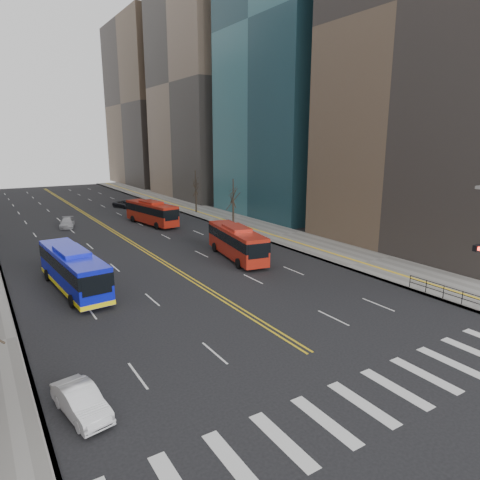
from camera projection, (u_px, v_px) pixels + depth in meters
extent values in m
plane|color=black|center=(379.00, 396.00, 20.66)|extent=(220.00, 220.00, 0.00)
cube|color=slate|center=(225.00, 218.00, 66.79)|extent=(7.00, 130.00, 0.15)
cube|color=silver|center=(233.00, 463.00, 16.38)|extent=(0.70, 4.00, 0.01)
cube|color=silver|center=(282.00, 440.00, 17.60)|extent=(0.70, 4.00, 0.01)
cube|color=silver|center=(325.00, 421.00, 18.83)|extent=(0.70, 4.00, 0.01)
cube|color=silver|center=(362.00, 404.00, 20.05)|extent=(0.70, 4.00, 0.01)
cube|color=silver|center=(395.00, 388.00, 21.27)|extent=(0.70, 4.00, 0.01)
cube|color=silver|center=(425.00, 375.00, 22.50)|extent=(0.70, 4.00, 0.01)
cube|color=silver|center=(451.00, 363.00, 23.72)|extent=(0.70, 4.00, 0.01)
cube|color=silver|center=(475.00, 352.00, 24.94)|extent=(0.70, 4.00, 0.01)
cube|color=gold|center=(93.00, 220.00, 65.88)|extent=(0.15, 100.00, 0.01)
cube|color=gold|center=(96.00, 219.00, 66.09)|extent=(0.15, 100.00, 0.01)
cube|color=brown|center=(458.00, 16.00, 45.79)|extent=(20.00, 24.00, 50.00)
cube|color=#326771|center=(302.00, 27.00, 66.29)|extent=(20.00, 22.00, 58.00)
cube|color=#7B6655|center=(213.00, 86.00, 89.41)|extent=(20.00, 26.00, 46.00)
cube|color=brown|center=(153.00, 105.00, 115.72)|extent=(18.00, 30.00, 42.00)
cube|color=black|center=(479.00, 247.00, 26.74)|extent=(1.10, 0.28, 0.38)
cylinder|color=#FF190C|center=(479.00, 249.00, 26.42)|extent=(0.24, 0.08, 0.24)
cube|color=black|center=(444.00, 286.00, 32.74)|extent=(0.04, 6.00, 0.04)
cylinder|color=black|center=(462.00, 298.00, 31.62)|extent=(0.06, 0.06, 1.00)
cylinder|color=black|center=(443.00, 292.00, 32.86)|extent=(0.06, 0.06, 1.00)
cylinder|color=black|center=(426.00, 286.00, 34.09)|extent=(0.06, 0.06, 1.00)
cylinder|color=black|center=(410.00, 281.00, 35.33)|extent=(0.06, 0.06, 1.00)
cylinder|color=#2F251D|center=(233.00, 213.00, 61.50)|extent=(0.28, 0.28, 3.50)
cylinder|color=#2F251D|center=(196.00, 202.00, 71.36)|extent=(0.28, 0.28, 3.75)
cube|color=#0C15C1|center=(73.00, 269.00, 34.80)|extent=(3.32, 12.09, 2.83)
cube|color=black|center=(73.00, 263.00, 34.67)|extent=(3.38, 12.11, 1.02)
cube|color=#0C15C1|center=(71.00, 251.00, 34.45)|extent=(2.28, 4.31, 0.40)
cube|color=yellow|center=(74.00, 284.00, 35.08)|extent=(3.38, 12.11, 0.35)
cylinder|color=black|center=(72.00, 301.00, 31.37)|extent=(0.37, 1.02, 1.00)
cylinder|color=black|center=(105.00, 294.00, 32.80)|extent=(0.37, 1.02, 1.00)
cylinder|color=black|center=(47.00, 275.00, 37.38)|extent=(0.37, 1.02, 1.00)
cylinder|color=black|center=(77.00, 270.00, 38.81)|extent=(0.37, 1.02, 1.00)
cube|color=#A51F11|center=(237.00, 242.00, 44.16)|extent=(4.14, 10.92, 2.75)
cube|color=black|center=(237.00, 237.00, 44.03)|extent=(4.21, 10.95, 0.99)
cube|color=#A51F11|center=(237.00, 228.00, 43.82)|extent=(2.53, 4.00, 0.40)
cylinder|color=black|center=(238.00, 263.00, 40.92)|extent=(0.46, 1.04, 1.00)
cylinder|color=black|center=(261.00, 261.00, 41.83)|extent=(0.46, 1.04, 1.00)
cylinder|color=black|center=(215.00, 247.00, 47.05)|extent=(0.46, 1.04, 1.00)
cylinder|color=black|center=(235.00, 245.00, 47.96)|extent=(0.46, 1.04, 1.00)
cube|color=#A51F11|center=(152.00, 213.00, 61.70)|extent=(4.10, 11.07, 2.80)
cube|color=black|center=(151.00, 209.00, 61.57)|extent=(4.16, 11.10, 1.01)
cube|color=#A51F11|center=(151.00, 202.00, 61.35)|extent=(2.53, 4.04, 0.40)
cylinder|color=black|center=(157.00, 226.00, 58.66)|extent=(0.45, 1.03, 1.00)
cylinder|color=black|center=(172.00, 224.00, 60.23)|extent=(0.45, 1.03, 1.00)
cylinder|color=black|center=(133.00, 219.00, 63.74)|extent=(0.45, 1.03, 1.00)
cylinder|color=black|center=(148.00, 217.00, 65.31)|extent=(0.45, 1.03, 1.00)
imported|color=silver|center=(81.00, 401.00, 19.14)|extent=(2.08, 4.14, 1.30)
imported|color=black|center=(163.00, 210.00, 71.46)|extent=(2.56, 3.90, 1.23)
imported|color=#9A9A9F|center=(67.00, 223.00, 59.96)|extent=(2.87, 4.76, 1.29)
imported|color=black|center=(124.00, 204.00, 77.26)|extent=(3.54, 4.99, 1.26)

